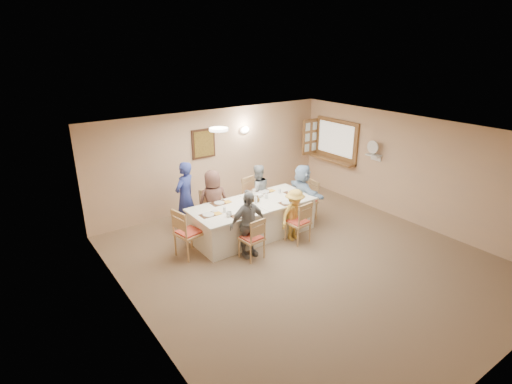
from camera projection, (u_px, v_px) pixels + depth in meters
ground at (305, 260)px, 7.85m from camera, size 7.00×7.00×0.00m
room_walls at (309, 188)px, 7.31m from camera, size 7.00×7.00×7.00m
wall_picture at (204, 144)px, 9.72m from camera, size 0.62×0.05×0.72m
wall_sconce at (245, 130)px, 10.29m from camera, size 0.26×0.09×0.18m
ceiling_light at (219, 129)px, 7.58m from camera, size 0.36×0.36×0.05m
serving_hatch at (336, 141)px, 10.89m from camera, size 0.06×1.50×1.15m
hatch_sill at (332, 160)px, 11.01m from camera, size 0.30×1.50×0.05m
shutter_door at (310, 137)px, 11.33m from camera, size 0.55×0.04×1.00m
fan_shelf at (374, 155)px, 9.85m from camera, size 0.22×0.36×0.03m
desk_fan at (374, 150)px, 9.78m from camera, size 0.30×0.30×0.28m
dining_table at (253, 219)px, 8.75m from camera, size 2.77×1.17×0.76m
chair_back_left at (211, 210)px, 9.01m from camera, size 0.50×0.50×0.92m
chair_back_right at (254, 198)px, 9.65m from camera, size 0.55×0.55×0.98m
chair_front_left at (252, 238)px, 7.80m from camera, size 0.46×0.46×0.88m
chair_front_right at (298, 221)px, 8.44m from camera, size 0.49×0.49×0.93m
chair_left_end at (189, 232)px, 7.87m from camera, size 0.58×0.58×1.02m
chair_right_end at (306, 200)px, 9.56m from camera, size 0.50×0.50×0.94m
diner_back_left at (213, 201)px, 8.83m from camera, size 0.85×0.68×1.43m
diner_back_right at (257, 192)px, 9.49m from camera, size 0.81×0.70×1.35m
diner_front_left at (248, 224)px, 7.80m from camera, size 0.84×0.43×1.36m
diner_front_right at (294, 215)px, 8.49m from camera, size 0.84×0.59×1.15m
diner_right_end at (302, 193)px, 9.42m from camera, size 1.40×0.80×1.38m
caregiver at (185, 196)px, 8.91m from camera, size 0.88×0.85×1.59m
placemat_fl at (241, 216)px, 7.97m from camera, size 0.37×0.27×0.01m
plate_fl at (241, 216)px, 7.97m from camera, size 0.23×0.23×0.01m
napkin_fl at (249, 214)px, 8.03m from camera, size 0.14×0.14×0.01m
placemat_fr at (287, 203)px, 8.62m from camera, size 0.33×0.24×0.01m
plate_fr at (287, 202)px, 8.62m from camera, size 0.23×0.23×0.01m
napkin_fr at (295, 201)px, 8.68m from camera, size 0.14×0.14×0.01m
placemat_bl at (219, 203)px, 8.61m from camera, size 0.36×0.27×0.01m
plate_bl at (219, 203)px, 8.61m from camera, size 0.22×0.22×0.01m
napkin_bl at (228, 202)px, 8.67m from camera, size 0.15×0.15×0.01m
placemat_br at (264, 192)px, 9.26m from camera, size 0.37×0.27×0.01m
plate_br at (264, 191)px, 9.26m from camera, size 0.25×0.25×0.02m
napkin_br at (271, 190)px, 9.32m from camera, size 0.15×0.15×0.01m
placemat_le at (208, 215)px, 8.02m from camera, size 0.33×0.25×0.01m
plate_le at (208, 215)px, 8.02m from camera, size 0.24×0.24×0.01m
napkin_le at (217, 213)px, 8.08m from camera, size 0.15×0.15×0.01m
placemat_re at (293, 192)px, 9.23m from camera, size 0.38×0.28×0.01m
plate_re at (293, 192)px, 9.22m from camera, size 0.23×0.23×0.01m
napkin_re at (300, 191)px, 9.28m from camera, size 0.14×0.14×0.01m
teacup_a at (229, 214)px, 7.95m from camera, size 0.18×0.18×0.10m
teacup_b at (254, 191)px, 9.21m from camera, size 0.11×0.11×0.08m
bowl_a at (249, 209)px, 8.25m from camera, size 0.31×0.31×0.05m
bowl_b at (259, 195)px, 8.98m from camera, size 0.34×0.34×0.07m
condiment_ketchup at (249, 199)px, 8.55m from camera, size 0.15×0.15×0.23m
condiment_brown at (251, 197)px, 8.67m from camera, size 0.14×0.14×0.22m
condiment_malt at (257, 199)px, 8.66m from camera, size 0.16×0.16×0.15m
drinking_glass at (246, 202)px, 8.56m from camera, size 0.07×0.07×0.10m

